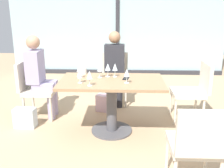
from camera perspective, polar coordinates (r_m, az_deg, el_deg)
name	(u,v)px	position (r m, az deg, el deg)	size (l,w,h in m)	color
ground_plane	(112,131)	(3.66, -0.07, -10.24)	(12.00, 12.00, 0.00)	tan
window_wall_backdrop	(117,25)	(6.47, 1.18, 12.78)	(5.24, 0.10, 2.70)	#9BB7BC
dining_table_main	(112,94)	(3.45, -0.07, -2.23)	(1.36, 0.78, 0.73)	#997551
chair_near_window	(115,75)	(4.58, 0.56, 2.03)	(0.46, 0.51, 0.87)	beige
chair_far_left	(34,86)	(4.12, -16.83, -0.40)	(0.50, 0.46, 0.87)	beige
chair_front_right	(197,143)	(2.49, 18.24, -12.16)	(0.46, 0.50, 0.87)	beige
chair_far_right	(194,88)	(4.04, 17.64, -0.82)	(0.50, 0.46, 0.87)	beige
person_near_window	(114,65)	(4.43, 0.52, 4.21)	(0.34, 0.39, 1.26)	#28282D
person_far_left	(40,73)	(4.04, -15.61, 2.34)	(0.39, 0.34, 1.26)	#9E93B7
wine_glass_0	(115,67)	(3.54, 0.66, 3.68)	(0.07, 0.07, 0.18)	silver
wine_glass_1	(80,73)	(3.27, -7.09, 2.46)	(0.07, 0.07, 0.18)	silver
wine_glass_2	(127,73)	(3.24, 3.27, 2.42)	(0.07, 0.07, 0.18)	silver
wine_glass_3	(90,75)	(3.14, -4.96, 1.93)	(0.07, 0.07, 0.18)	silver
wine_glass_4	(108,67)	(3.54, -0.92, 3.69)	(0.07, 0.07, 0.18)	silver
wine_glass_5	(79,68)	(3.50, -7.18, 3.40)	(0.07, 0.07, 0.18)	silver
wine_glass_6	(100,68)	(3.50, -2.68, 3.51)	(0.07, 0.07, 0.18)	silver
coffee_cup	(84,71)	(3.73, -6.20, 2.91)	(0.08, 0.08, 0.09)	white
cell_phone_on_table	(126,78)	(3.47, 3.06, 1.22)	(0.07, 0.14, 0.01)	black
handbag_0	(106,103)	(4.25, -1.37, -4.22)	(0.30, 0.16, 0.28)	beige
handbag_1	(25,118)	(3.92, -18.52, -7.04)	(0.30, 0.16, 0.28)	silver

